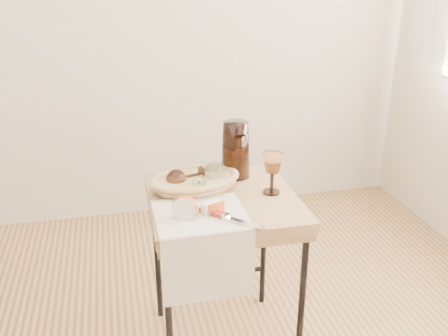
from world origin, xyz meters
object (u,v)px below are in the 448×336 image
object	(u,v)px
side_table	(223,275)
bread_basket	(195,183)
goblet_lying_a	(187,176)
table_knife	(228,217)
wine_goblet	(272,173)
pitcher	(236,149)
tea_towel	(200,214)
goblet_lying_b	(208,177)
apple_half	(185,207)

from	to	relation	value
side_table	bread_basket	distance (m)	0.39
goblet_lying_a	table_knife	bearing A→B (deg)	91.29
wine_goblet	table_knife	distance (m)	0.28
goblet_lying_a	pitcher	world-z (taller)	pitcher
tea_towel	goblet_lying_b	size ratio (longest dim) A/B	2.26
tea_towel	wine_goblet	size ratio (longest dim) A/B	1.91
apple_half	tea_towel	bearing A→B (deg)	33.78
tea_towel	pitcher	world-z (taller)	pitcher
side_table	table_knife	bearing A→B (deg)	-97.65
goblet_lying_a	wine_goblet	world-z (taller)	wine_goblet
apple_half	wine_goblet	bearing A→B (deg)	40.51
bread_basket	apple_half	world-z (taller)	apple_half
bread_basket	table_knife	size ratio (longest dim) A/B	1.27
side_table	bread_basket	bearing A→B (deg)	135.64
bread_basket	table_knife	xyz separation A→B (m)	(0.06, -0.27, -0.01)
goblet_lying_b	table_knife	distance (m)	0.26
tea_towel	side_table	bearing A→B (deg)	49.13
tea_towel	apple_half	distance (m)	0.07
goblet_lying_a	apple_half	bearing A→B (deg)	62.67
apple_half	table_knife	distance (m)	0.15
bread_basket	goblet_lying_a	size ratio (longest dim) A/B	2.51
pitcher	apple_half	world-z (taller)	pitcher
tea_towel	wine_goblet	xyz separation A→B (m)	(0.29, 0.11, 0.08)
side_table	apple_half	world-z (taller)	apple_half
bread_basket	apple_half	size ratio (longest dim) A/B	3.58
wine_goblet	tea_towel	bearing A→B (deg)	-158.77
bread_basket	pitcher	xyz separation A→B (m)	(0.18, 0.09, 0.09)
pitcher	tea_towel	bearing A→B (deg)	-123.81
apple_half	table_knife	bearing A→B (deg)	1.04
side_table	wine_goblet	distance (m)	0.46
wine_goblet	apple_half	xyz separation A→B (m)	(-0.34, -0.12, -0.03)
pitcher	wine_goblet	distance (m)	0.21
side_table	tea_towel	world-z (taller)	tea_towel
pitcher	wine_goblet	bearing A→B (deg)	-64.62
side_table	wine_goblet	xyz separation A→B (m)	(0.18, -0.01, 0.42)
goblet_lying_b	wine_goblet	size ratio (longest dim) A/B	0.84
table_knife	wine_goblet	bearing A→B (deg)	85.26
bread_basket	goblet_lying_a	world-z (taller)	goblet_lying_a
tea_towel	goblet_lying_b	bearing A→B (deg)	71.00
wine_goblet	apple_half	size ratio (longest dim) A/B	1.88
bread_basket	wine_goblet	bearing A→B (deg)	-29.08
tea_towel	goblet_lying_b	world-z (taller)	goblet_lying_b
wine_goblet	table_knife	size ratio (longest dim) A/B	0.67
wine_goblet	pitcher	bearing A→B (deg)	115.55
goblet_lying_b	wine_goblet	xyz separation A→B (m)	(0.22, -0.08, 0.03)
side_table	apple_half	size ratio (longest dim) A/B	7.99
goblet_lying_a	apple_half	distance (m)	0.24
pitcher	wine_goblet	size ratio (longest dim) A/B	1.65
pitcher	side_table	bearing A→B (deg)	-117.98
apple_half	side_table	bearing A→B (deg)	61.10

